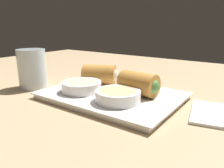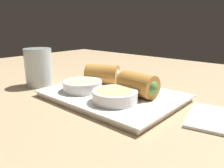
{
  "view_description": "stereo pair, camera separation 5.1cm",
  "coord_description": "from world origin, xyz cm",
  "views": [
    {
      "loc": [
        -25.94,
        38.45,
        19.44
      ],
      "look_at": [
        3.21,
        -2.29,
        5.64
      ],
      "focal_mm": 35.0,
      "sensor_mm": 36.0,
      "label": 1
    },
    {
      "loc": [
        -29.96,
        35.25,
        19.44
      ],
      "look_at": [
        3.21,
        -2.29,
        5.64
      ],
      "focal_mm": 35.0,
      "sensor_mm": 36.0,
      "label": 2
    }
  ],
  "objects": [
    {
      "name": "serving_plate",
      "position": [
        3.21,
        -2.29,
        2.76
      ],
      "size": [
        31.95,
        23.05,
        1.5
      ],
      "color": "white",
      "rests_on": "table_surface"
    },
    {
      "name": "roll_front_right",
      "position": [
        10.15,
        -6.93,
        6.17
      ],
      "size": [
        10.16,
        8.5,
        5.34
      ],
      "color": "#C68438",
      "rests_on": "serving_plate"
    },
    {
      "name": "table_surface",
      "position": [
        0.0,
        0.0,
        1.0
      ],
      "size": [
        180.0,
        140.0,
        2.0
      ],
      "color": "tan",
      "rests_on": "ground"
    },
    {
      "name": "spoon",
      "position": [
        5.18,
        -19.48,
        2.71
      ],
      "size": [
        17.34,
        8.5,
        1.53
      ],
      "color": "silver",
      "rests_on": "table_surface"
    },
    {
      "name": "roll_front_left",
      "position": [
        -3.14,
        -4.54,
        6.17
      ],
      "size": [
        9.88,
        6.12,
        5.34
      ],
      "color": "#C68438",
      "rests_on": "serving_plate"
    },
    {
      "name": "drinking_glass",
      "position": [
        26.76,
        2.92,
        7.41
      ],
      "size": [
        7.66,
        7.66,
        10.82
      ],
      "color": "silver",
      "rests_on": "table_surface"
    },
    {
      "name": "dipping_bowl_near",
      "position": [
        -1.45,
        2.05,
        4.84
      ],
      "size": [
        9.66,
        9.66,
        2.47
      ],
      "color": "white",
      "rests_on": "serving_plate"
    },
    {
      "name": "dipping_bowl_far",
      "position": [
        9.84,
        1.19,
        4.84
      ],
      "size": [
        9.66,
        9.66,
        2.47
      ],
      "color": "white",
      "rests_on": "serving_plate"
    }
  ]
}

